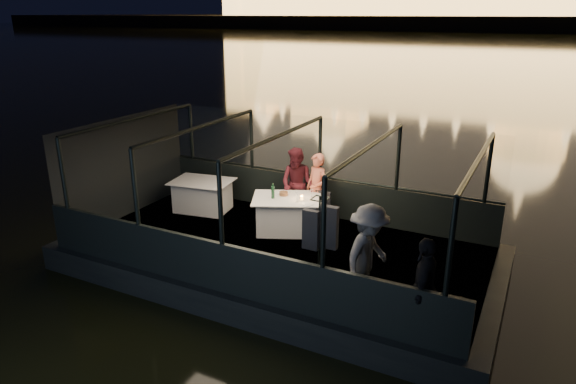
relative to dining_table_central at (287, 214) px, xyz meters
The scene contains 29 objects.
river_water 79.23m from the dining_table_central, 89.84° to the left, with size 500.00×500.00×0.00m, color black.
boat_hull 1.20m from the dining_table_central, 74.24° to the right, with size 8.60×4.40×1.00m, color black.
boat_deck 0.90m from the dining_table_central, 74.24° to the right, with size 8.00×4.00×0.04m, color black.
gunwale_port 1.25m from the dining_table_central, 79.86° to the left, with size 8.00×0.08×0.90m, color black.
gunwale_starboard 2.79m from the dining_table_central, 85.49° to the right, with size 8.00×0.08×0.90m, color black.
cabin_glass_port 1.74m from the dining_table_central, 79.86° to the left, with size 8.00×0.02×1.40m, color #99B2B2, non-canonical shape.
cabin_glass_starboard 3.04m from the dining_table_central, 85.49° to the right, with size 8.00×0.02×1.40m, color #99B2B2, non-canonical shape.
cabin_roof_glass 2.08m from the dining_table_central, 74.24° to the right, with size 8.00×4.00×0.02m, color #99B2B2, non-canonical shape.
end_wall_fore 3.93m from the dining_table_central, 168.40° to the right, with size 0.02×4.00×2.30m, color black, non-canonical shape.
end_wall_aft 4.36m from the dining_table_central, 10.42° to the right, with size 0.02×4.00×2.30m, color black, non-canonical shape.
canopy_ribs 1.11m from the dining_table_central, 74.24° to the right, with size 8.00×4.00×2.30m, color black, non-canonical shape.
embankment 209.22m from the dining_table_central, 89.94° to the left, with size 400.00×140.00×6.00m, color #423D33.
dining_table_central is the anchor object (origin of this frame).
dining_table_aft 2.37m from the dining_table_central, behind, with size 1.40×1.01×0.74m, color silver.
chair_port_left 0.70m from the dining_table_central, 109.57° to the left, with size 0.46×0.46×0.98m, color black.
chair_port_right 0.73m from the dining_table_central, 38.18° to the left, with size 0.38×0.38×0.81m, color black.
coat_stand 2.71m from the dining_table_central, 51.49° to the right, with size 0.48×0.39×1.75m, color black, non-canonical shape.
person_woman_coral 0.89m from the dining_table_central, 62.26° to the left, with size 0.58×0.39×1.61m, color #CC644A.
person_man_maroon 0.83m from the dining_table_central, 98.88° to the left, with size 0.80×0.62×1.67m, color #43121A.
passenger_stripe 3.25m from the dining_table_central, 39.32° to the right, with size 1.11×0.63×1.72m, color silver.
passenger_dark 4.24m from the dining_table_central, 34.77° to the right, with size 0.89×0.37×1.52m, color black.
wine_bottle 0.61m from the dining_table_central, 148.44° to the right, with size 0.07×0.07×0.33m, color #15391F.
bread_basket 0.46m from the dining_table_central, 139.73° to the left, with size 0.19×0.19×0.08m, color brown.
amber_candle 0.54m from the dining_table_central, ahead, with size 0.06×0.06×0.09m, color #FFA83F.
plate_near 0.71m from the dining_table_central, 16.28° to the right, with size 0.24×0.24×0.01m, color white.
plate_far 0.52m from the dining_table_central, 128.58° to the left, with size 0.26×0.26×0.02m, color white.
wine_glass_white 0.56m from the dining_table_central, 160.56° to the right, with size 0.07×0.07×0.21m, color silver, non-canonical shape.
wine_glass_red 0.71m from the dining_table_central, 31.37° to the left, with size 0.06×0.06×0.18m, color white, non-canonical shape.
wine_glass_empty 0.58m from the dining_table_central, 22.82° to the right, with size 0.07×0.07×0.21m, color white, non-canonical shape.
Camera 1 is at (4.46, -8.37, 5.00)m, focal length 32.00 mm.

